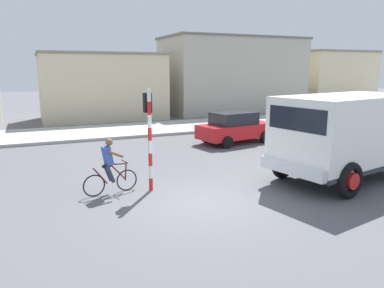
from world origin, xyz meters
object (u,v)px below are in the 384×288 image
truck_foreground (346,132)px  cyclist (110,166)px  traffic_light_pole (149,125)px  car_white_mid (235,127)px

truck_foreground → cyclist: bearing=167.4°
cyclist → traffic_light_pole: size_ratio=0.54×
cyclist → car_white_mid: cyclist is taller
cyclist → traffic_light_pole: bearing=-5.5°
cyclist → car_white_mid: bearing=36.0°
traffic_light_pole → car_white_mid: 8.53m
truck_foreground → car_white_mid: truck_foreground is taller
truck_foreground → traffic_light_pole: size_ratio=1.81×
truck_foreground → traffic_light_pole: bearing=166.1°
cyclist → traffic_light_pole: 1.72m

